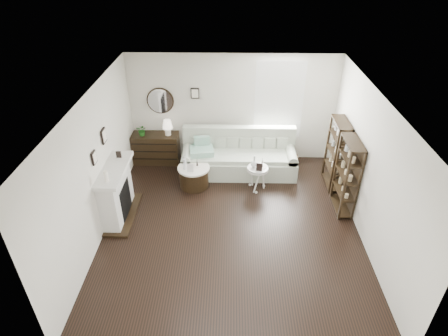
{
  "coord_description": "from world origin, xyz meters",
  "views": [
    {
      "loc": [
        -0.03,
        -5.72,
        5.01
      ],
      "look_at": [
        -0.17,
        0.8,
        0.87
      ],
      "focal_mm": 30.0,
      "sensor_mm": 36.0,
      "label": 1
    }
  ],
  "objects_px": {
    "sofa": "(239,158)",
    "dresser": "(156,148)",
    "drum_table": "(194,176)",
    "pedestal_table": "(258,169)"
  },
  "relations": [
    {
      "from": "dresser",
      "to": "drum_table",
      "type": "height_order",
      "value": "dresser"
    },
    {
      "from": "sofa",
      "to": "dresser",
      "type": "height_order",
      "value": "sofa"
    },
    {
      "from": "dresser",
      "to": "drum_table",
      "type": "bearing_deg",
      "value": -45.67
    },
    {
      "from": "sofa",
      "to": "drum_table",
      "type": "height_order",
      "value": "sofa"
    },
    {
      "from": "dresser",
      "to": "pedestal_table",
      "type": "distance_m",
      "value": 2.75
    },
    {
      "from": "dresser",
      "to": "drum_table",
      "type": "distance_m",
      "value": 1.5
    },
    {
      "from": "dresser",
      "to": "pedestal_table",
      "type": "xyz_separation_m",
      "value": [
        2.49,
        -1.17,
        0.15
      ]
    },
    {
      "from": "sofa",
      "to": "pedestal_table",
      "type": "bearing_deg",
      "value": -62.59
    },
    {
      "from": "sofa",
      "to": "drum_table",
      "type": "relative_size",
      "value": 3.75
    },
    {
      "from": "sofa",
      "to": "dresser",
      "type": "bearing_deg",
      "value": 169.5
    }
  ]
}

